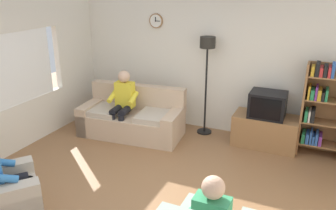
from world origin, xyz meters
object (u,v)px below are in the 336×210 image
at_px(person_on_couch, 123,100).
at_px(bookshelf, 321,107).
at_px(floor_lamp, 207,59).
at_px(tv_stand, 265,131).
at_px(tv, 268,105).
at_px(person_in_left_armchair, 2,173).
at_px(couch, 132,119).

bearing_deg(person_on_couch, bookshelf, 12.01).
height_order(floor_lamp, person_on_couch, floor_lamp).
height_order(bookshelf, person_on_couch, bookshelf).
relative_size(tv_stand, floor_lamp, 0.59).
bearing_deg(tv, person_in_left_armchair, -128.38).
bearing_deg(couch, floor_lamp, 27.16).
xyz_separation_m(couch, bookshelf, (3.22, 0.60, 0.51)).
bearing_deg(couch, bookshelf, 10.58).
relative_size(tv, floor_lamp, 0.32).
bearing_deg(bookshelf, tv_stand, -175.34).
relative_size(tv_stand, person_in_left_armchair, 0.98).
height_order(tv, person_on_couch, person_on_couch).
relative_size(person_on_couch, person_in_left_armchair, 1.11).
bearing_deg(person_on_couch, couch, 41.36).
relative_size(couch, floor_lamp, 1.07).
relative_size(bookshelf, floor_lamp, 0.86).
distance_m(tv_stand, bookshelf, 1.00).
bearing_deg(floor_lamp, bookshelf, -0.89).
distance_m(tv, person_on_couch, 2.59).
relative_size(floor_lamp, person_in_left_armchair, 1.65).
bearing_deg(tv_stand, tv, -90.00).
distance_m(bookshelf, person_on_couch, 3.42).
height_order(bookshelf, person_in_left_armchair, bookshelf).
bearing_deg(person_on_couch, tv_stand, 14.37).
distance_m(person_on_couch, person_in_left_armchair, 2.66).
distance_m(couch, person_on_couch, 0.42).
relative_size(couch, bookshelf, 1.25).
relative_size(couch, person_on_couch, 1.59).
relative_size(bookshelf, person_on_couch, 1.28).
xyz_separation_m(tv_stand, bookshelf, (0.83, 0.07, 0.54)).
bearing_deg(couch, tv_stand, 12.61).
xyz_separation_m(tv, person_in_left_armchair, (-2.59, -3.27, -0.18)).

